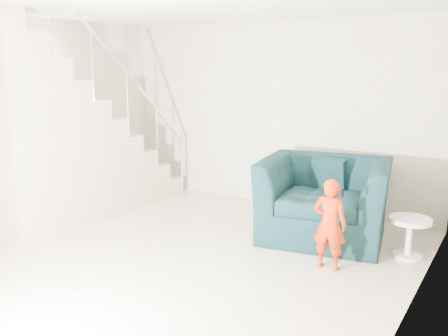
{
  "coord_description": "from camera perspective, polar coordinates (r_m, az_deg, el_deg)",
  "views": [
    {
      "loc": [
        3.17,
        -3.55,
        2.07
      ],
      "look_at": [
        0.15,
        1.2,
        0.85
      ],
      "focal_mm": 38.0,
      "sensor_mm": 36.0,
      "label": 1
    }
  ],
  "objects": [
    {
      "name": "back_wall",
      "position": [
        7.09,
        5.74,
        6.34
      ],
      "size": [
        5.0,
        0.0,
        5.0
      ],
      "primitive_type": "plane",
      "rotation": [
        1.57,
        0.0,
        0.0
      ],
      "color": "#AEA08D",
      "rests_on": "floor"
    },
    {
      "name": "armchair",
      "position": [
        5.9,
        11.96,
        -3.65
      ],
      "size": [
        1.71,
        1.56,
        0.97
      ],
      "primitive_type": "imported",
      "rotation": [
        0.0,
        0.0,
        0.19
      ],
      "color": "black",
      "rests_on": "floor"
    },
    {
      "name": "toddler",
      "position": [
        5.01,
        12.58,
        -6.6
      ],
      "size": [
        0.37,
        0.25,
        0.96
      ],
      "primitive_type": "imported",
      "rotation": [
        0.0,
        0.0,
        3.21
      ],
      "color": "#A42105",
      "rests_on": "floor"
    },
    {
      "name": "phone",
      "position": [
        4.85,
        13.96,
        -2.9
      ],
      "size": [
        0.03,
        0.05,
        0.1
      ],
      "primitive_type": "cube",
      "rotation": [
        0.0,
        0.0,
        -0.22
      ],
      "color": "black",
      "rests_on": "toddler"
    },
    {
      "name": "floor",
      "position": [
        5.19,
        -8.7,
        -11.42
      ],
      "size": [
        5.5,
        5.5,
        0.0
      ],
      "primitive_type": "plane",
      "color": "tan",
      "rests_on": "ground"
    },
    {
      "name": "side_table",
      "position": [
        5.6,
        21.41,
        -7.07
      ],
      "size": [
        0.45,
        0.45,
        0.45
      ],
      "color": "white",
      "rests_on": "floor"
    },
    {
      "name": "staircase",
      "position": [
        6.7,
        -18.84,
        1.91
      ],
      "size": [
        1.02,
        3.03,
        3.62
      ],
      "color": "#ADA089",
      "rests_on": "floor"
    },
    {
      "name": "throw",
      "position": [
        6.19,
        6.3,
        -1.52
      ],
      "size": [
        0.05,
        0.47,
        0.52
      ],
      "primitive_type": "cube",
      "color": "black",
      "rests_on": "armchair"
    },
    {
      "name": "right_wall",
      "position": [
        3.69,
        21.3,
        0.09
      ],
      "size": [
        0.0,
        5.5,
        5.5
      ],
      "primitive_type": "plane",
      "rotation": [
        1.57,
        0.0,
        -1.57
      ],
      "color": "#AEA08D",
      "rests_on": "floor"
    },
    {
      "name": "cushion",
      "position": [
        6.14,
        12.49,
        -0.68
      ],
      "size": [
        0.42,
        0.2,
        0.42
      ],
      "primitive_type": "cube",
      "rotation": [
        0.21,
        0.0,
        0.0
      ],
      "color": "black",
      "rests_on": "armchair"
    }
  ]
}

